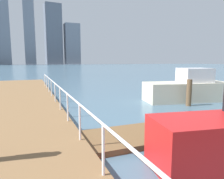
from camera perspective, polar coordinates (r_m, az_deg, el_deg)
ground_plane at (r=17.61m, az=-7.01°, el=-0.89°), size 300.00×300.00×0.00m
floating_dock at (r=9.36m, az=24.92°, el=-8.87°), size 11.41×2.00×0.18m
boardwalk_railing at (r=6.95m, az=-10.82°, el=-3.93°), size 0.06×26.39×1.08m
dock_piling_2 at (r=13.13m, az=20.50°, el=-0.82°), size 0.31×0.31×1.59m
moored_boat_2 at (r=14.77m, az=20.31°, el=0.20°), size 5.94×2.95×2.20m
skyline_tower_2 at (r=176.01m, az=-22.08°, el=19.56°), size 8.04×8.75×79.92m
skyline_tower_3 at (r=180.73m, az=-15.92°, el=14.35°), size 13.57×13.04×47.90m
skyline_tower_4 at (r=180.23m, az=-10.95°, el=12.18°), size 12.27×9.94×33.24m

